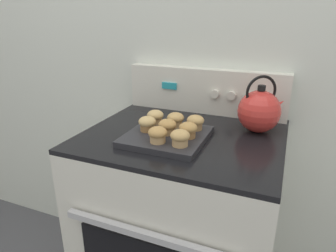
{
  "coord_description": "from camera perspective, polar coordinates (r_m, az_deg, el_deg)",
  "views": [
    {
      "loc": [
        0.35,
        -0.68,
        1.35
      ],
      "look_at": [
        -0.03,
        0.25,
        0.98
      ],
      "focal_mm": 32.0,
      "sensor_mm": 36.0,
      "label": 1
    }
  ],
  "objects": [
    {
      "name": "muffin_r2_c1",
      "position": [
        1.16,
        1.44,
        1.28
      ],
      "size": [
        0.07,
        0.07,
        0.06
      ],
      "color": "tan",
      "rests_on": "muffin_pan"
    },
    {
      "name": "muffin_r1_c1",
      "position": [
        1.08,
        -0.13,
        -0.07
      ],
      "size": [
        0.07,
        0.07,
        0.06
      ],
      "color": "tan",
      "rests_on": "muffin_pan"
    },
    {
      "name": "muffin_r0_c1",
      "position": [
        1.01,
        -1.98,
        -1.59
      ],
      "size": [
        0.07,
        0.07,
        0.06
      ],
      "color": "tan",
      "rests_on": "muffin_pan"
    },
    {
      "name": "muffin_r0_c2",
      "position": [
        0.99,
        2.32,
        -2.19
      ],
      "size": [
        0.07,
        0.07,
        0.06
      ],
      "color": "tan",
      "rests_on": "muffin_pan"
    },
    {
      "name": "control_panel",
      "position": [
        1.39,
        7.14,
        6.63
      ],
      "size": [
        0.73,
        0.07,
        0.2
      ],
      "color": "silver",
      "rests_on": "stove_range"
    },
    {
      "name": "tea_kettle",
      "position": [
        1.2,
        17.02,
        2.84
      ],
      "size": [
        0.18,
        0.16,
        0.22
      ],
      "color": "red",
      "rests_on": "stove_range"
    },
    {
      "name": "stove_range",
      "position": [
        1.39,
        2.57,
        -19.25
      ],
      "size": [
        0.75,
        0.67,
        0.92
      ],
      "color": "silver",
      "rests_on": "ground_plane"
    },
    {
      "name": "muffin_r2_c2",
      "position": [
        1.13,
        5.23,
        0.76
      ],
      "size": [
        0.07,
        0.07,
        0.06
      ],
      "color": "#A37A4C",
      "rests_on": "muffin_pan"
    },
    {
      "name": "wall_back",
      "position": [
        1.41,
        8.01,
        14.12
      ],
      "size": [
        8.0,
        0.05,
        2.4
      ],
      "color": "silver",
      "rests_on": "ground_plane"
    },
    {
      "name": "muffin_pan",
      "position": [
        1.1,
        -0.26,
        -1.99
      ],
      "size": [
        0.28,
        0.28,
        0.02
      ],
      "color": "#28282D",
      "rests_on": "stove_range"
    },
    {
      "name": "muffin_r1_c2",
      "position": [
        1.05,
        3.86,
        -0.69
      ],
      "size": [
        0.07,
        0.07,
        0.06
      ],
      "color": "olive",
      "rests_on": "muffin_pan"
    },
    {
      "name": "muffin_r2_c0",
      "position": [
        1.19,
        -2.43,
        1.79
      ],
      "size": [
        0.07,
        0.07,
        0.06
      ],
      "color": "tan",
      "rests_on": "muffin_pan"
    },
    {
      "name": "muffin_r1_c0",
      "position": [
        1.11,
        -3.96,
        0.5
      ],
      "size": [
        0.07,
        0.07,
        0.06
      ],
      "color": "olive",
      "rests_on": "muffin_pan"
    }
  ]
}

